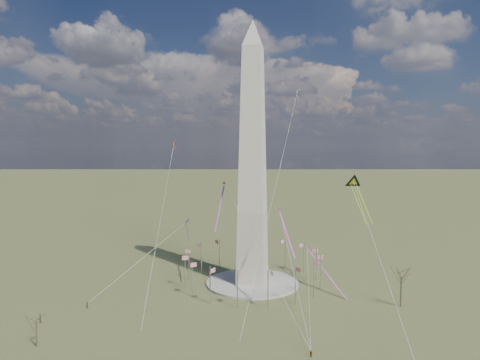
% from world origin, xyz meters
% --- Properties ---
extents(ground, '(2000.00, 2000.00, 0.00)m').
position_xyz_m(ground, '(0.00, 0.00, 0.00)').
color(ground, '#51572B').
rests_on(ground, ground).
extents(plaza, '(36.00, 36.00, 0.80)m').
position_xyz_m(plaza, '(0.00, 0.00, 0.40)').
color(plaza, '#A19F93').
rests_on(plaza, ground).
extents(washington_monument, '(15.56, 15.56, 100.00)m').
position_xyz_m(washington_monument, '(0.00, 0.00, 47.95)').
color(washington_monument, '#B4A897').
rests_on(washington_monument, plaza).
extents(flagpole_ring, '(54.40, 54.40, 13.00)m').
position_xyz_m(flagpole_ring, '(-0.00, -0.00, 7.27)').
color(flagpole_ring, silver).
rests_on(flagpole_ring, ground).
extents(tree_near, '(8.73, 8.73, 15.29)m').
position_xyz_m(tree_near, '(53.03, -12.53, 10.90)').
color(tree_near, '#4D3E2E').
rests_on(tree_near, ground).
extents(tree_far, '(5.78, 5.78, 10.11)m').
position_xyz_m(tree_far, '(-46.34, -64.22, 7.20)').
color(tree_far, '#4D3E2E').
rests_on(tree_far, ground).
extents(person_west, '(1.16, 1.08, 1.92)m').
position_xyz_m(person_west, '(-48.66, -36.62, 0.96)').
color(person_west, gray).
rests_on(person_west, ground).
extents(person_centre, '(1.10, 0.81, 1.74)m').
position_xyz_m(person_centre, '(25.78, -53.78, 0.87)').
color(person_centre, gray).
rests_on(person_centre, ground).
extents(kite_delta_black, '(10.08, 19.65, 16.02)m').
position_xyz_m(kite_delta_black, '(37.94, 4.56, 39.27)').
color(kite_delta_black, black).
rests_on(kite_delta_black, ground).
extents(kite_diamond_purple, '(2.38, 3.39, 10.30)m').
position_xyz_m(kite_diamond_purple, '(-30.58, 10.93, 20.60)').
color(kite_diamond_purple, '#4A1A77').
rests_on(kite_diamond_purple, ground).
extents(kite_streamer_left, '(8.35, 18.03, 13.07)m').
position_xyz_m(kite_streamer_left, '(14.92, -20.53, 27.03)').
color(kite_streamer_left, '#FE2828').
rests_on(kite_streamer_left, ground).
extents(kite_streamer_mid, '(4.17, 23.93, 16.44)m').
position_xyz_m(kite_streamer_mid, '(-12.37, -0.16, 33.19)').
color(kite_streamer_mid, '#FE2828').
rests_on(kite_streamer_mid, ground).
extents(kite_streamer_right, '(16.69, 17.90, 15.88)m').
position_xyz_m(kite_streamer_right, '(25.81, 0.75, 9.39)').
color(kite_streamer_right, '#FE2828').
rests_on(kite_streamer_right, ground).
extents(kite_small_red, '(1.59, 1.65, 4.69)m').
position_xyz_m(kite_small_red, '(-46.01, 36.64, 55.66)').
color(kite_small_red, '#F4461C').
rests_on(kite_small_red, ground).
extents(kite_small_white, '(1.53, 2.34, 5.05)m').
position_xyz_m(kite_small_white, '(12.64, 46.71, 79.59)').
color(kite_small_white, silver).
rests_on(kite_small_white, ground).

